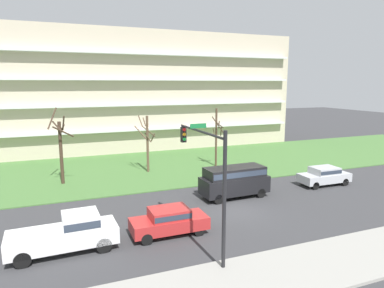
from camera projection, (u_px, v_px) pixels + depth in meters
ground at (236, 210)px, 23.82m from camera, size 160.00×160.00×0.00m
sidewalk_curb_near at (318, 265)px, 16.48m from camera, size 80.00×4.00×0.15m
grass_lawn_strip at (172, 165)px, 36.62m from camera, size 80.00×16.00×0.08m
apartment_building at (140, 91)px, 47.86m from camera, size 40.37×12.35×15.08m
tree_far_left at (61, 147)px, 29.31m from camera, size 2.07×2.09×6.56m
tree_left at (147, 141)px, 33.31m from camera, size 1.83×1.82×5.56m
tree_center at (217, 136)px, 35.64m from camera, size 1.44×1.09×6.09m
van_black_near_left at (235, 179)px, 26.29m from camera, size 5.25×2.14×2.36m
sedan_silver_center_left at (324, 175)px, 29.53m from camera, size 4.44×1.90×1.57m
pickup_white_center_right at (68, 233)px, 17.83m from camera, size 5.46×2.18×1.95m
sedan_red_near_right at (169, 220)px, 19.83m from camera, size 4.40×1.81×1.57m
traffic_signal_mast at (207, 167)px, 17.14m from camera, size 0.90×5.67×6.57m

